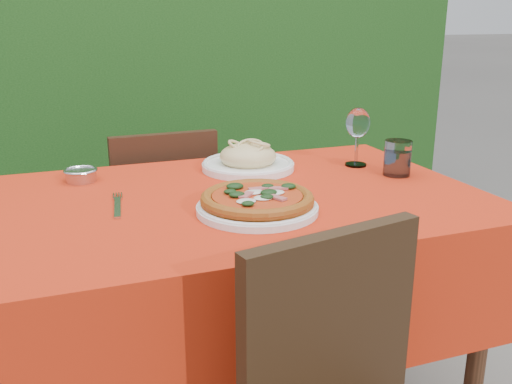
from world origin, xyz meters
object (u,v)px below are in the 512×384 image
object	(u,v)px
water_glass	(397,160)
wine_glass	(358,125)
chair_far	(162,222)
pizza_plate	(257,202)
pasta_plate	(248,160)
fork	(118,207)
steel_ramekin	(81,176)

from	to	relation	value
water_glass	wine_glass	xyz separation A→B (m)	(-0.06, 0.14, 0.08)
chair_far	pizza_plate	xyz separation A→B (m)	(0.10, -0.75, 0.30)
pasta_plate	water_glass	xyz separation A→B (m)	(0.39, -0.22, 0.02)
pizza_plate	fork	xyz separation A→B (m)	(-0.32, 0.14, -0.02)
water_glass	steel_ramekin	bearing A→B (deg)	163.93
wine_glass	fork	world-z (taller)	wine_glass
pizza_plate	pasta_plate	distance (m)	0.40
chair_far	pizza_plate	bearing A→B (deg)	95.56
chair_far	steel_ramekin	world-z (taller)	chair_far
wine_glass	steel_ramekin	world-z (taller)	wine_glass
fork	steel_ramekin	size ratio (longest dim) A/B	2.45
chair_far	pasta_plate	distance (m)	0.52
water_glass	steel_ramekin	distance (m)	0.93
wine_glass	pasta_plate	bearing A→B (deg)	167.33
pizza_plate	wine_glass	distance (m)	0.56
pizza_plate	pasta_plate	world-z (taller)	pasta_plate
pizza_plate	steel_ramekin	xyz separation A→B (m)	(-0.38, 0.43, -0.01)
water_glass	steel_ramekin	size ratio (longest dim) A/B	1.20
pizza_plate	wine_glass	size ratio (longest dim) A/B	1.94
pasta_plate	steel_ramekin	bearing A→B (deg)	175.49
pizza_plate	fork	world-z (taller)	pizza_plate
chair_far	wine_glass	bearing A→B (deg)	139.24
wine_glass	chair_far	bearing A→B (deg)	140.92
wine_glass	fork	distance (m)	0.79
wine_glass	steel_ramekin	distance (m)	0.85
wine_glass	steel_ramekin	size ratio (longest dim) A/B	2.12
pizza_plate	steel_ramekin	world-z (taller)	pizza_plate
water_glass	chair_far	bearing A→B (deg)	135.88
chair_far	pasta_plate	xyz separation A→B (m)	(0.21, -0.37, 0.31)
water_glass	wine_glass	world-z (taller)	wine_glass
chair_far	fork	bearing A→B (deg)	68.49
chair_far	water_glass	size ratio (longest dim) A/B	7.82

